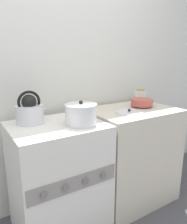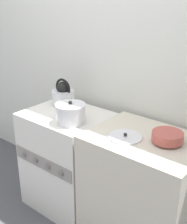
% 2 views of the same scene
% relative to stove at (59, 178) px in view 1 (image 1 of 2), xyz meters
% --- Properties ---
extents(wall_back, '(7.00, 0.06, 2.50)m').
position_rel_stove_xyz_m(wall_back, '(-0.00, 0.38, 0.81)').
color(wall_back, silver).
rests_on(wall_back, ground_plane).
extents(stove, '(0.67, 0.58, 0.87)m').
position_rel_stove_xyz_m(stove, '(0.00, 0.00, 0.00)').
color(stove, silver).
rests_on(stove, ground_plane).
extents(counter, '(0.78, 0.59, 0.89)m').
position_rel_stove_xyz_m(counter, '(0.74, 0.02, 0.01)').
color(counter, beige).
rests_on(counter, ground_plane).
extents(kettle, '(0.24, 0.19, 0.24)m').
position_rel_stove_xyz_m(kettle, '(-0.15, 0.12, 0.53)').
color(kettle, silver).
rests_on(kettle, stove).
extents(cooking_pot, '(0.23, 0.23, 0.18)m').
position_rel_stove_xyz_m(cooking_pot, '(0.15, -0.10, 0.51)').
color(cooking_pot, silver).
rests_on(cooking_pot, stove).
extents(enamel_bowl, '(0.20, 0.20, 0.07)m').
position_rel_stove_xyz_m(enamel_bowl, '(0.88, 0.04, 0.49)').
color(enamel_bowl, '#B75147').
rests_on(enamel_bowl, counter).
extents(storage_jar, '(0.11, 0.11, 0.14)m').
position_rel_stove_xyz_m(storage_jar, '(1.02, 0.22, 0.52)').
color(storage_jar, silver).
rests_on(storage_jar, counter).
extents(loose_pot_lid, '(0.23, 0.23, 0.03)m').
position_rel_stove_xyz_m(loose_pot_lid, '(0.63, -0.07, 0.46)').
color(loose_pot_lid, silver).
rests_on(loose_pot_lid, counter).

